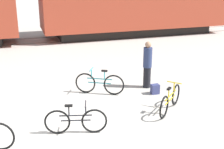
# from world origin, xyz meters

# --- Properties ---
(ground_plane) EXTENTS (80.00, 80.00, 0.00)m
(ground_plane) POSITION_xyz_m (0.00, 0.00, 0.00)
(ground_plane) COLOR #A8A399
(rail_near) EXTENTS (36.85, 0.07, 0.01)m
(rail_near) POSITION_xyz_m (0.00, 10.89, 0.01)
(rail_near) COLOR #4C4238
(rail_near) RESTS_ON ground_plane
(rail_far) EXTENTS (36.85, 0.07, 0.01)m
(rail_far) POSITION_xyz_m (0.00, 12.32, 0.01)
(rail_far) COLOR #4C4238
(rail_far) RESTS_ON ground_plane
(bicycle_teal) EXTENTS (1.54, 0.86, 0.89)m
(bicycle_teal) POSITION_xyz_m (1.72, 2.37, 0.38)
(bicycle_teal) COLOR black
(bicycle_teal) RESTS_ON ground_plane
(bicycle_black) EXTENTS (1.60, 0.51, 0.84)m
(bicycle_black) POSITION_xyz_m (0.41, -0.09, 0.36)
(bicycle_black) COLOR black
(bicycle_black) RESTS_ON ground_plane
(bicycle_yellow) EXTENTS (1.30, 1.24, 0.84)m
(bicycle_yellow) POSITION_xyz_m (3.40, 0.40, 0.36)
(bicycle_yellow) COLOR black
(bicycle_yellow) RESTS_ON ground_plane
(person_in_navy) EXTENTS (0.31, 0.31, 1.70)m
(person_in_navy) POSITION_xyz_m (3.53, 2.46, 0.86)
(person_in_navy) COLOR black
(person_in_navy) RESTS_ON ground_plane
(backpack) EXTENTS (0.28, 0.20, 0.34)m
(backpack) POSITION_xyz_m (3.55, 1.79, 0.17)
(backpack) COLOR navy
(backpack) RESTS_ON ground_plane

